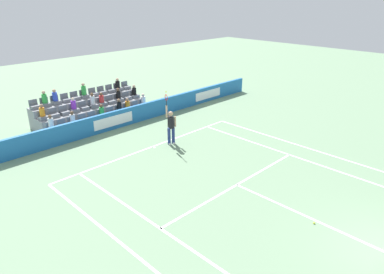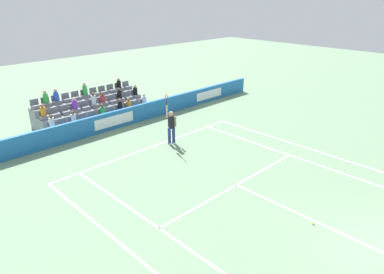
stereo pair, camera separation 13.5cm
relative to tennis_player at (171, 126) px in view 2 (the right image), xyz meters
The scene contains 12 objects.
line_baseline 1.42m from the tennis_player, 23.29° to the right, with size 10.97×0.10×0.01m, color white.
line_service 5.27m from the tennis_player, 79.62° to the left, with size 8.23×0.10×0.01m, color white.
line_centre_service 8.40m from the tennis_player, 83.58° to the left, with size 0.10×6.40×0.01m, color white.
line_singles_sideline_left 7.56m from the tennis_player, 47.68° to the left, with size 0.10×11.89×0.01m, color white.
line_singles_sideline_right 6.47m from the tennis_player, 119.86° to the left, with size 0.10×11.89×0.01m, color white.
line_doubles_sideline_left 8.54m from the tennis_player, 40.82° to the left, with size 0.10×11.89×0.01m, color white.
line_doubles_sideline_right 7.24m from the tennis_player, 129.39° to the left, with size 0.10×11.89×0.01m, color white.
line_centre_mark 1.39m from the tennis_player, 17.91° to the right, with size 0.10×0.20×0.01m, color white.
sponsor_barrier 4.12m from the tennis_player, 76.85° to the right, with size 24.00×0.22×1.05m.
tennis_player is the anchor object (origin of this frame).
stadium_stand 6.38m from the tennis_player, 81.57° to the right, with size 6.82×2.85×2.21m.
loose_tennis_ball 8.74m from the tennis_player, 82.44° to the left, with size 0.07×0.07×0.07m, color #D1E533.
Camera 2 is at (10.17, 1.35, 7.35)m, focal length 32.98 mm.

